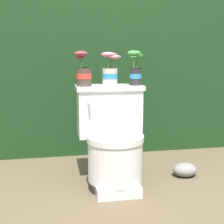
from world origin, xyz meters
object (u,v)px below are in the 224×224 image
object	(u,v)px
potted_plant_left	(84,73)
garden_stone	(185,170)
potted_plant_middle	(135,69)
potted_plant_midleft	(110,71)
toilet	(112,139)

from	to	relation	value
potted_plant_left	garden_stone	world-z (taller)	potted_plant_left
potted_plant_left	potted_plant_middle	bearing A→B (deg)	1.43
garden_stone	potted_plant_left	bearing A→B (deg)	173.40
potted_plant_midleft	potted_plant_left	bearing A→B (deg)	-172.45
toilet	potted_plant_left	bearing A→B (deg)	148.40
potted_plant_middle	toilet	bearing A→B (deg)	-147.32
potted_plant_midleft	potted_plant_middle	world-z (taller)	potted_plant_middle
potted_plant_left	garden_stone	xyz separation A→B (m)	(0.72, -0.08, -0.70)
potted_plant_midleft	potted_plant_middle	xyz separation A→B (m)	(0.18, -0.02, 0.01)
toilet	potted_plant_left	world-z (taller)	potted_plant_left
potted_plant_left	garden_stone	distance (m)	1.00
potted_plant_middle	garden_stone	world-z (taller)	potted_plant_middle
toilet	potted_plant_midleft	xyz separation A→B (m)	(0.01, 0.13, 0.45)
toilet	garden_stone	distance (m)	0.60
toilet	potted_plant_midleft	world-z (taller)	potted_plant_midleft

